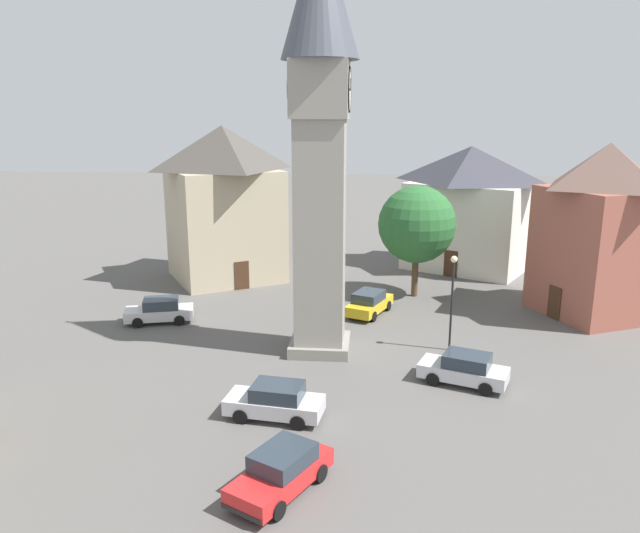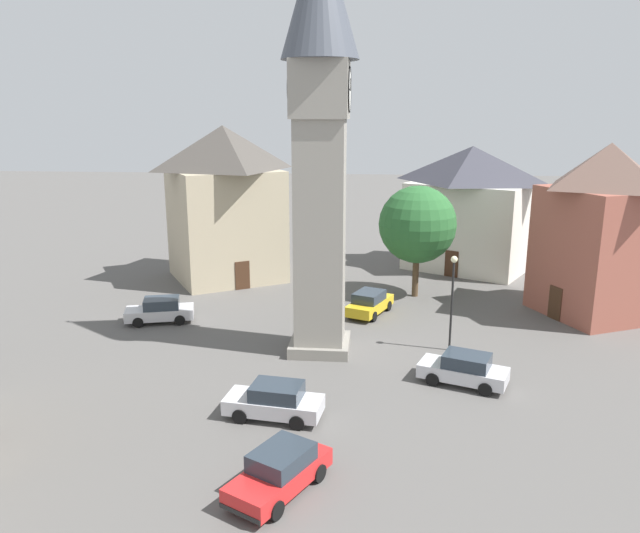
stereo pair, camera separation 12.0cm
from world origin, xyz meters
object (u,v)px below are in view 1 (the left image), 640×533
clock_tower (320,110)px  car_white_side (369,303)px  tree (417,225)px  car_black_far (281,471)px  building_hall_far (601,229)px  pedestrian (315,305)px  building_shop_left (224,202)px  car_blue_kerb (160,310)px  car_silver_kerb (464,369)px  lamp_post (453,288)px  building_corner_back (469,207)px  car_red_corner (275,401)px

clock_tower → car_white_side: size_ratio=4.88×
tree → car_white_side: bearing=-36.0°
car_black_far → building_hall_far: building_hall_far is taller
car_white_side → pedestrian: (1.45, -3.35, 0.25)m
car_white_side → car_black_far: (19.21, -2.78, 0.00)m
car_white_side → building_shop_left: bearing=-125.4°
tree → car_blue_kerb: bearing=-66.2°
car_blue_kerb → pedestrian: size_ratio=2.62×
car_silver_kerb → car_black_far: bearing=-38.8°
building_shop_left → lamp_post: 20.98m
car_blue_kerb → lamp_post: (3.00, 17.30, 2.74)m
car_blue_kerb → lamp_post: size_ratio=0.84×
car_blue_kerb → building_corner_back: size_ratio=0.38×
building_corner_back → lamp_post: bearing=-10.5°
car_black_far → building_corner_back: size_ratio=0.38×
pedestrian → building_hall_far: (-2.83, 17.70, 4.52)m
tree → building_shop_left: building_shop_left is taller
lamp_post → building_hall_far: bearing=125.6°
car_silver_kerb → lamp_post: (-4.31, -0.16, 2.74)m
car_black_far → building_shop_left: size_ratio=0.38×
car_white_side → tree: (-4.33, 3.14, 4.37)m
car_black_far → car_red_corner: bearing=-168.5°
car_white_side → lamp_post: bearing=37.8°
lamp_post → clock_tower: bearing=-84.8°
pedestrian → lamp_post: 9.22m
building_shop_left → building_corner_back: bearing=104.0°
pedestrian → building_hall_far: size_ratio=0.16×
clock_tower → lamp_post: (-0.64, 7.04, -9.23)m
pedestrian → car_silver_kerb: bearing=42.8°
car_silver_kerb → car_black_far: size_ratio=1.01×
clock_tower → car_white_side: clock_tower is taller
car_red_corner → car_white_side: 14.62m
car_silver_kerb → pedestrian: pedestrian is taller
car_white_side → building_hall_far: (-1.38, 14.35, 4.77)m
building_hall_far → lamp_post: building_hall_far is taller
car_white_side → building_corner_back: size_ratio=0.38×
clock_tower → lamp_post: 11.63m
car_white_side → pedestrian: pedestrian is taller
car_white_side → pedestrian: size_ratio=2.64×
car_silver_kerb → building_shop_left: size_ratio=0.38×
car_blue_kerb → building_shop_left: 12.03m
car_white_side → building_hall_far: building_hall_far is taller
car_blue_kerb → pedestrian: pedestrian is taller
car_white_side → lamp_post: 7.75m
car_red_corner → car_black_far: size_ratio=0.97×
clock_tower → building_corner_back: clock_tower is taller
tree → building_shop_left: size_ratio=0.67×
car_red_corner → building_shop_left: 23.90m
tree → lamp_post: (10.06, 1.29, -1.62)m
car_red_corner → car_white_side: size_ratio=0.97×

